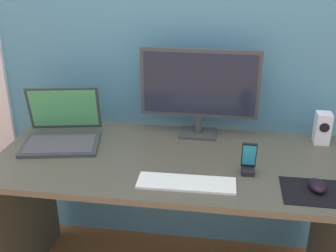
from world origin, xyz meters
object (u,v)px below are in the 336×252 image
(monitor, at_px, (199,88))
(mouse, at_px, (317,185))
(speaker_right, at_px, (322,128))
(laptop, at_px, (62,132))
(keyboard_external, at_px, (186,183))
(phone_in_dock, at_px, (248,162))

(monitor, distance_m, mouse, 0.70)
(speaker_right, relative_size, laptop, 0.38)
(laptop, bearing_deg, monitor, 15.50)
(speaker_right, bearing_deg, laptop, -172.07)
(keyboard_external, relative_size, phone_in_dock, 2.81)
(speaker_right, bearing_deg, keyboard_external, -141.53)
(keyboard_external, distance_m, mouse, 0.50)
(monitor, bearing_deg, speaker_right, -0.61)
(mouse, bearing_deg, phone_in_dock, 153.51)
(phone_in_dock, bearing_deg, keyboard_external, -152.13)
(speaker_right, relative_size, keyboard_external, 0.39)
(speaker_right, bearing_deg, monitor, 179.39)
(monitor, distance_m, laptop, 0.68)
(speaker_right, xyz_separation_m, laptop, (-1.21, -0.17, -0.03))
(keyboard_external, height_order, phone_in_dock, phone_in_dock)
(laptop, xyz_separation_m, keyboard_external, (0.63, -0.30, -0.04))
(monitor, xyz_separation_m, laptop, (-0.63, -0.18, -0.19))
(monitor, relative_size, laptop, 1.41)
(keyboard_external, relative_size, mouse, 3.86)
(laptop, xyz_separation_m, phone_in_dock, (0.87, -0.17, -0.00))
(speaker_right, relative_size, phone_in_dock, 1.10)
(laptop, distance_m, keyboard_external, 0.69)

